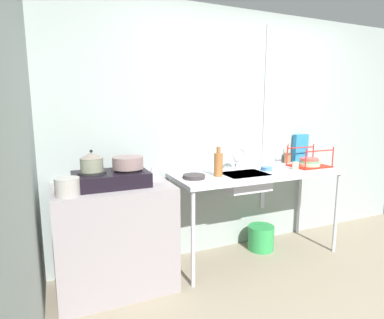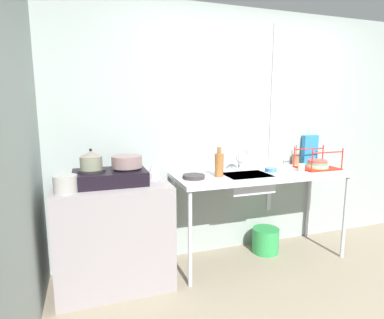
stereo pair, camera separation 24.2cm
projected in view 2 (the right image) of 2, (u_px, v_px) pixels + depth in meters
wall_back at (246, 133)px, 3.36m from camera, size 4.82×0.10×2.50m
wall_metal_strip at (272, 121)px, 3.37m from camera, size 0.05×0.01×2.00m
counter_concrete at (114, 234)px, 2.70m from camera, size 0.94×0.62×0.89m
counter_sink at (261, 179)px, 3.08m from camera, size 1.72×0.62×0.89m
stove at (110, 177)px, 2.61m from camera, size 0.59×0.38×0.13m
pot_on_left_burner at (91, 160)px, 2.54m from camera, size 0.18×0.18×0.17m
pot_on_right_burner at (127, 162)px, 2.63m from camera, size 0.25×0.25×0.10m
pot_beside_stove at (65, 184)px, 2.35m from camera, size 0.17×0.17×0.13m
percolator at (154, 171)px, 2.76m from camera, size 0.10×0.10×0.16m
sink_basin at (247, 183)px, 2.99m from camera, size 0.43×0.33×0.16m
faucet at (242, 157)px, 3.09m from camera, size 0.14×0.08×0.24m
frying_pan at (194, 177)px, 2.82m from camera, size 0.20×0.20×0.03m
dish_rack at (317, 165)px, 3.26m from camera, size 0.39×0.30×0.22m
cup_by_rack at (301, 168)px, 3.12m from camera, size 0.06×0.06×0.08m
small_bowl_on_drainboard at (271, 170)px, 3.12m from camera, size 0.12×0.12×0.04m
bottle_by_sink at (219, 164)px, 2.88m from camera, size 0.08×0.08×0.27m
cereal_box at (310, 150)px, 3.53m from camera, size 0.18×0.08×0.32m
utensil_jar at (296, 159)px, 3.48m from camera, size 0.08×0.08×0.22m
bucket_on_floor at (265, 240)px, 3.32m from camera, size 0.28×0.28×0.26m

